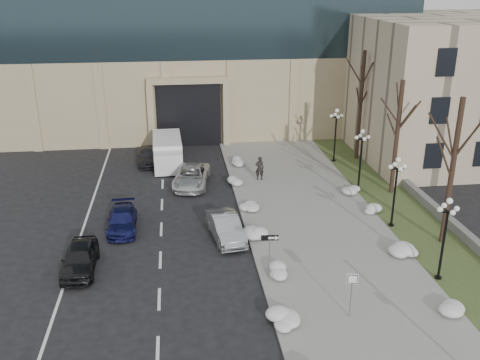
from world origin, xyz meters
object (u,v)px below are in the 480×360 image
object	(u,v)px
car_d	(191,176)
box_truck	(168,152)
pedestrian	(260,168)
car_a	(80,258)
keep_sign	(352,286)
car_c	(122,220)
lamppost_b	(396,183)
car_e	(148,156)
lamppost_a	(446,228)
car_b	(226,227)
lamppost_d	(336,128)
one_way_sign	(273,243)
lamppost_c	(361,151)

from	to	relation	value
car_d	box_truck	world-z (taller)	box_truck
pedestrian	box_truck	distance (m)	8.89
car_a	pedestrian	distance (m)	17.21
car_d	keep_sign	distance (m)	19.49
car_a	pedestrian	xyz separation A→B (m)	(11.97, 12.36, 0.33)
car_a	car_d	distance (m)	13.78
keep_sign	car_c	bearing A→B (deg)	149.50
car_a	lamppost_b	bearing A→B (deg)	8.99
car_c	car_e	size ratio (longest dim) A/B	1.05
lamppost_a	car_a	bearing A→B (deg)	169.92
lamppost_a	car_b	bearing A→B (deg)	150.09
car_a	lamppost_a	world-z (taller)	lamppost_a
pedestrian	lamppost_d	bearing A→B (deg)	-150.29
pedestrian	lamppost_a	size ratio (longest dim) A/B	0.40
car_d	car_e	size ratio (longest dim) A/B	1.28
one_way_sign	keep_sign	xyz separation A→B (m)	(3.01, -4.03, -0.35)
car_d	lamppost_c	xyz separation A→B (m)	(12.54, -2.50, 2.32)
lamppost_b	car_e	bearing A→B (deg)	137.71
one_way_sign	keep_sign	size ratio (longest dim) A/B	1.07
car_b	one_way_sign	bearing A→B (deg)	-76.54
car_e	keep_sign	world-z (taller)	keep_sign
car_a	lamppost_b	distance (m)	19.53
car_a	lamppost_d	bearing A→B (deg)	39.87
car_b	keep_sign	bearing A→B (deg)	-69.40
car_d	pedestrian	bearing A→B (deg)	12.36
keep_sign	car_e	bearing A→B (deg)	126.88
car_b	one_way_sign	xyz separation A→B (m)	(2.00, -4.94, 1.37)
car_b	car_e	xyz separation A→B (m)	(-5.25, 14.89, -0.04)
car_a	lamppost_c	xyz separation A→B (m)	(19.14, 9.60, 2.33)
car_c	keep_sign	world-z (taller)	keep_sign
one_way_sign	pedestrian	bearing A→B (deg)	88.29
one_way_sign	lamppost_d	xyz separation A→B (m)	(8.80, 18.22, 0.94)
pedestrian	one_way_sign	world-z (taller)	one_way_sign
lamppost_d	lamppost_c	bearing A→B (deg)	-90.00
car_e	lamppost_d	xyz separation A→B (m)	(16.05, -1.60, 2.35)
car_a	one_way_sign	bearing A→B (deg)	-11.83
car_b	car_a	bearing A→B (deg)	-169.93
car_e	one_way_sign	distance (m)	21.16
car_a	box_truck	world-z (taller)	box_truck
pedestrian	lamppost_b	size ratio (longest dim) A/B	0.40
car_a	car_d	world-z (taller)	car_d
car_c	lamppost_b	world-z (taller)	lamppost_b
car_a	car_c	distance (m)	5.29
box_truck	lamppost_a	bearing A→B (deg)	-57.19
one_way_sign	lamppost_d	bearing A→B (deg)	68.95
car_e	pedestrian	size ratio (longest dim) A/B	2.21
car_b	lamppost_d	size ratio (longest dim) A/B	0.97
car_c	lamppost_c	size ratio (longest dim) A/B	0.93
car_b	lamppost_d	distance (m)	17.28
box_truck	lamppost_a	xyz separation A→B (m)	(14.37, -20.97, 2.02)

